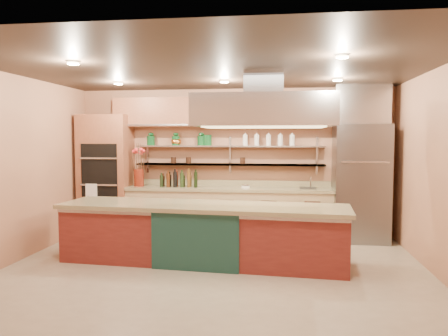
# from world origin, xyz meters

# --- Properties ---
(floor) EXTENTS (6.00, 5.00, 0.02)m
(floor) POSITION_xyz_m (0.00, 0.00, -0.01)
(floor) COLOR gray
(floor) RESTS_ON ground
(ceiling) EXTENTS (6.00, 5.00, 0.02)m
(ceiling) POSITION_xyz_m (0.00, 0.00, 2.80)
(ceiling) COLOR black
(ceiling) RESTS_ON wall_back
(wall_back) EXTENTS (6.00, 0.04, 2.80)m
(wall_back) POSITION_xyz_m (0.00, 2.50, 1.40)
(wall_back) COLOR #A36D4D
(wall_back) RESTS_ON floor
(wall_front) EXTENTS (6.00, 0.04, 2.80)m
(wall_front) POSITION_xyz_m (0.00, -2.50, 1.40)
(wall_front) COLOR #A36D4D
(wall_front) RESTS_ON floor
(wall_left) EXTENTS (0.04, 5.00, 2.80)m
(wall_left) POSITION_xyz_m (-3.00, 0.00, 1.40)
(wall_left) COLOR #A36D4D
(wall_left) RESTS_ON floor
(wall_right) EXTENTS (0.04, 5.00, 2.80)m
(wall_right) POSITION_xyz_m (3.00, 0.00, 1.40)
(wall_right) COLOR #A36D4D
(wall_right) RESTS_ON floor
(oven_stack) EXTENTS (0.95, 0.64, 2.30)m
(oven_stack) POSITION_xyz_m (-2.45, 2.18, 1.15)
(oven_stack) COLOR brown
(oven_stack) RESTS_ON floor
(refrigerator) EXTENTS (0.95, 0.72, 2.10)m
(refrigerator) POSITION_xyz_m (2.35, 2.14, 1.05)
(refrigerator) COLOR slate
(refrigerator) RESTS_ON floor
(back_counter) EXTENTS (3.84, 0.64, 0.93)m
(back_counter) POSITION_xyz_m (-0.05, 2.20, 0.47)
(back_counter) COLOR tan
(back_counter) RESTS_ON floor
(wall_shelf_lower) EXTENTS (3.60, 0.26, 0.03)m
(wall_shelf_lower) POSITION_xyz_m (-0.05, 2.37, 1.35)
(wall_shelf_lower) COLOR #AEB1B5
(wall_shelf_lower) RESTS_ON wall_back
(wall_shelf_upper) EXTENTS (3.60, 0.26, 0.03)m
(wall_shelf_upper) POSITION_xyz_m (-0.05, 2.37, 1.70)
(wall_shelf_upper) COLOR #AEB1B5
(wall_shelf_upper) RESTS_ON wall_back
(upper_cabinets) EXTENTS (4.60, 0.36, 0.55)m
(upper_cabinets) POSITION_xyz_m (0.00, 2.32, 2.35)
(upper_cabinets) COLOR brown
(upper_cabinets) RESTS_ON wall_back
(range_hood) EXTENTS (2.00, 1.00, 0.45)m
(range_hood) POSITION_xyz_m (0.68, 0.42, 2.25)
(range_hood) COLOR #AEB1B5
(range_hood) RESTS_ON ceiling
(ceiling_downlights) EXTENTS (4.00, 2.80, 0.02)m
(ceiling_downlights) POSITION_xyz_m (0.00, 0.20, 2.77)
(ceiling_downlights) COLOR #FFE5A5
(ceiling_downlights) RESTS_ON ceiling
(island) EXTENTS (4.25, 1.21, 0.87)m
(island) POSITION_xyz_m (-0.22, 0.42, 0.44)
(island) COLOR maroon
(island) RESTS_ON floor
(flower_vase) EXTENTS (0.21, 0.21, 0.33)m
(flower_vase) POSITION_xyz_m (-1.78, 2.15, 1.10)
(flower_vase) COLOR #5F1A0E
(flower_vase) RESTS_ON back_counter
(oil_bottle_cluster) EXTENTS (0.81, 0.36, 0.25)m
(oil_bottle_cluster) POSITION_xyz_m (-0.99, 2.15, 1.06)
(oil_bottle_cluster) COLOR black
(oil_bottle_cluster) RESTS_ON back_counter
(kitchen_scale) EXTENTS (0.17, 0.15, 0.08)m
(kitchen_scale) POSITION_xyz_m (0.28, 2.15, 0.97)
(kitchen_scale) COLOR silver
(kitchen_scale) RESTS_ON back_counter
(bar_faucet) EXTENTS (0.03, 0.03, 0.22)m
(bar_faucet) POSITION_xyz_m (1.47, 2.25, 1.04)
(bar_faucet) COLOR silver
(bar_faucet) RESTS_ON back_counter
(copper_kettle) EXTENTS (0.22, 0.22, 0.14)m
(copper_kettle) POSITION_xyz_m (-1.08, 2.37, 1.78)
(copper_kettle) COLOR orange
(copper_kettle) RESTS_ON wall_shelf_upper
(green_canister) EXTENTS (0.21, 0.21, 0.20)m
(green_canister) POSITION_xyz_m (-0.48, 2.37, 1.81)
(green_canister) COLOR #0D3F1A
(green_canister) RESTS_ON wall_shelf_upper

